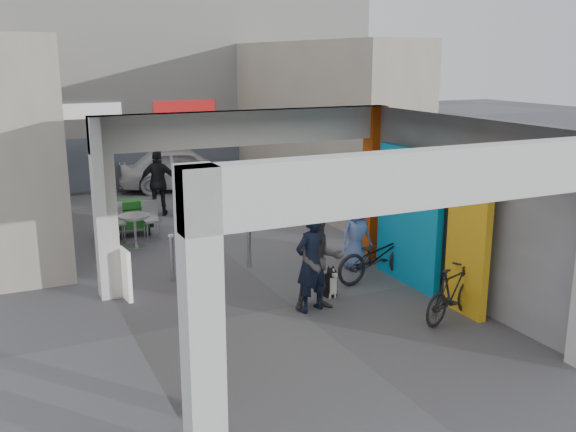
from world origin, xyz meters
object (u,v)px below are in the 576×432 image
produce_stand (125,222)px  bicycle_front (377,256)px  border_collie (330,284)px  cafe_set (127,231)px  man_crates (159,183)px  man_elderly (356,235)px  bicycle_rear (453,293)px  white_van (183,168)px  man_back_turned (319,261)px  man_with_dog (311,262)px

produce_stand → bicycle_front: (4.07, -5.72, 0.18)m
border_collie → bicycle_front: bearing=12.8°
cafe_set → produce_stand: cafe_set is taller
border_collie → man_crates: bearing=95.7°
man_elderly → bicycle_rear: (0.08, -3.17, -0.26)m
border_collie → white_van: white_van is taller
bicycle_rear → produce_stand: bearing=7.6°
man_crates → bicycle_rear: size_ratio=1.17×
border_collie → white_van: bearing=84.2°
man_crates → white_van: size_ratio=0.44×
cafe_set → man_crates: man_crates is taller
cafe_set → white_van: 6.88m
border_collie → man_elderly: bearing=39.3°
produce_stand → man_crates: man_crates is taller
man_back_turned → produce_stand: bearing=119.4°
man_with_dog → bicycle_front: size_ratio=0.94×
produce_stand → man_elderly: size_ratio=0.88×
bicycle_front → white_van: bearing=-0.7°
bicycle_rear → white_van: 13.29m
white_van → bicycle_rear: bearing=-164.8°
man_with_dog → white_van: bearing=-109.4°
cafe_set → man_back_turned: man_back_turned is taller
cafe_set → border_collie: cafe_set is taller
man_back_turned → cafe_set: bearing=123.2°
border_collie → bicycle_front: bicycle_front is taller
border_collie → man_crates: (-1.36, 7.92, 0.71)m
man_crates → bicycle_front: 7.99m
man_crates → cafe_set: bearing=81.6°
man_with_dog → man_elderly: bearing=-153.4°
man_crates → white_van: bearing=-95.8°
bicycle_rear → man_crates: bearing=-3.9°
bicycle_rear → man_back_turned: bearing=32.9°
cafe_set → white_van: (3.19, 6.09, 0.40)m
border_collie → man_elderly: (1.34, 1.26, 0.50)m
produce_stand → bicycle_rear: 9.05m
man_with_dog → bicycle_rear: (2.09, -1.43, -0.45)m
man_elderly → white_van: bearing=92.7°
man_elderly → man_crates: size_ratio=0.78×
man_with_dog → bicycle_rear: man_with_dog is taller
man_back_turned → white_van: bearing=96.6°
produce_stand → man_with_dog: man_with_dog is taller
man_back_turned → man_crates: 8.42m
man_back_turned → man_crates: size_ratio=0.96×
border_collie → man_elderly: man_elderly is taller
produce_stand → man_with_dog: size_ratio=0.71×
man_with_dog → man_elderly: size_ratio=1.25×
produce_stand → man_back_turned: size_ratio=0.72×
produce_stand → border_collie: (2.72, -6.13, -0.10)m
bicycle_front → white_van: size_ratio=0.46×
cafe_set → produce_stand: (0.12, 0.89, 0.00)m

